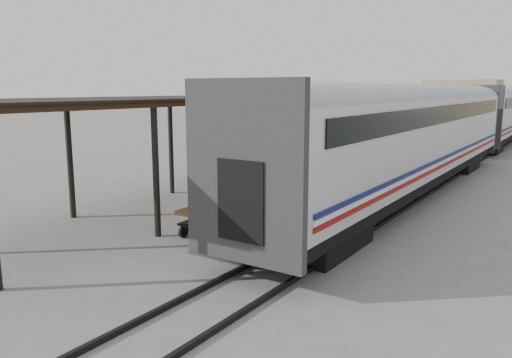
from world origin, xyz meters
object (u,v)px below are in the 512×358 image
object	(u,v)px
baggage_cart	(215,212)
pedestrian	(314,154)
porter	(207,179)
luggage_tug	(331,153)

from	to	relation	value
baggage_cart	pedestrian	distance (m)	13.85
porter	pedestrian	xyz separation A→B (m)	(-3.68, 14.07, -1.03)
pedestrian	luggage_tug	bearing A→B (deg)	-114.89
luggage_tug	baggage_cart	bearing A→B (deg)	-58.68
baggage_cart	porter	world-z (taller)	porter
luggage_tug	porter	distance (m)	16.00
baggage_cart	pedestrian	xyz separation A→B (m)	(-3.43, 13.42, 0.14)
baggage_cart	luggage_tug	distance (m)	15.27
luggage_tug	porter	size ratio (longest dim) A/B	0.98
luggage_tug	pedestrian	size ratio (longest dim) A/B	1.20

